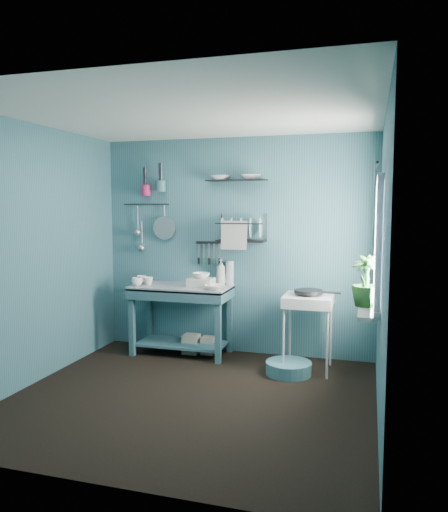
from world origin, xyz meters
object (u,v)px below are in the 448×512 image
(mug_right, at_px, (142,280))
(wash_tub, at_px, (201,283))
(soap_bottle, at_px, (221,272))
(hotplate_stand, at_px, (308,333))
(work_counter, at_px, (182,320))
(floor_basin, at_px, (289,368))
(storage_tin_small, at_px, (208,345))
(dish_rack, at_px, (241,228))
(storage_tin_large, at_px, (191,344))
(mug_left, at_px, (137,282))
(mug_mid, at_px, (149,281))
(water_bottle, at_px, (230,273))
(frying_pan, at_px, (309,292))
(utensil_cup_magenta, at_px, (146,190))
(utensil_cup_teal, at_px, (161,186))
(potted_plant, at_px, (366,281))
(colander, at_px, (164,228))

(mug_right, distance_m, wash_tub, 0.75)
(soap_bottle, xyz_separation_m, hotplate_stand, (1.06, -0.37, -0.55))
(wash_tub, height_order, soap_bottle, soap_bottle)
(work_counter, bearing_deg, floor_basin, -5.01)
(hotplate_stand, distance_m, storage_tin_small, 1.24)
(wash_tub, relative_size, dish_rack, 0.51)
(mug_right, height_order, storage_tin_large, mug_right)
(mug_left, bearing_deg, mug_right, 97.13)
(mug_mid, height_order, water_bottle, water_bottle)
(wash_tub, relative_size, soap_bottle, 0.94)
(mug_left, relative_size, floor_basin, 0.26)
(wash_tub, bearing_deg, frying_pan, -7.15)
(soap_bottle, bearing_deg, storage_tin_small, -135.00)
(mug_right, distance_m, storage_tin_small, 1.10)
(soap_bottle, relative_size, hotplate_stand, 0.38)
(utensil_cup_magenta, height_order, utensil_cup_teal, utensil_cup_teal)
(soap_bottle, relative_size, storage_tin_large, 1.36)
(water_bottle, xyz_separation_m, utensil_cup_magenta, (-1.04, -0.02, 0.96))
(dish_rack, bearing_deg, floor_basin, -33.01)
(mug_left, relative_size, dish_rack, 0.22)
(hotplate_stand, bearing_deg, mug_left, -168.86)
(hotplate_stand, xyz_separation_m, storage_tin_large, (-1.38, 0.22, -0.29))
(mug_mid, xyz_separation_m, utensil_cup_magenta, (-0.14, 0.26, 1.05))
(potted_plant, bearing_deg, mug_mid, 163.72)
(hotplate_stand, relative_size, storage_tin_small, 3.98)
(mug_right, distance_m, colander, 0.68)
(utensil_cup_teal, distance_m, floor_basin, 2.56)
(potted_plant, xyz_separation_m, storage_tin_large, (-1.95, 0.82, -0.95))
(colander, bearing_deg, wash_tub, -24.29)
(frying_pan, distance_m, storage_tin_small, 1.41)
(wash_tub, distance_m, soap_bottle, 0.30)
(potted_plant, bearing_deg, utensil_cup_teal, 157.82)
(mug_right, height_order, floor_basin, mug_right)
(frying_pan, xyz_separation_m, floor_basin, (-0.17, -0.19, -0.77))
(storage_tin_large, bearing_deg, utensil_cup_magenta, 166.54)
(hotplate_stand, height_order, floor_basin, hotplate_stand)
(work_counter, bearing_deg, frying_pan, 3.85)
(mug_left, bearing_deg, water_bottle, 20.81)
(mug_left, height_order, utensil_cup_magenta, utensil_cup_magenta)
(colander, height_order, potted_plant, colander)
(work_counter, distance_m, mug_right, 0.67)
(soap_bottle, relative_size, floor_basin, 0.64)
(hotplate_stand, distance_m, storage_tin_large, 1.43)
(water_bottle, distance_m, storage_tin_small, 0.88)
(work_counter, relative_size, hotplate_stand, 1.42)
(utensil_cup_magenta, xyz_separation_m, colander, (0.22, 0.03, -0.45))
(mug_right, relative_size, frying_pan, 0.41)
(mug_left, height_order, storage_tin_large, mug_left)
(work_counter, xyz_separation_m, potted_plant, (2.05, -0.77, 0.66))
(utensil_cup_teal, bearing_deg, mug_right, -131.73)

